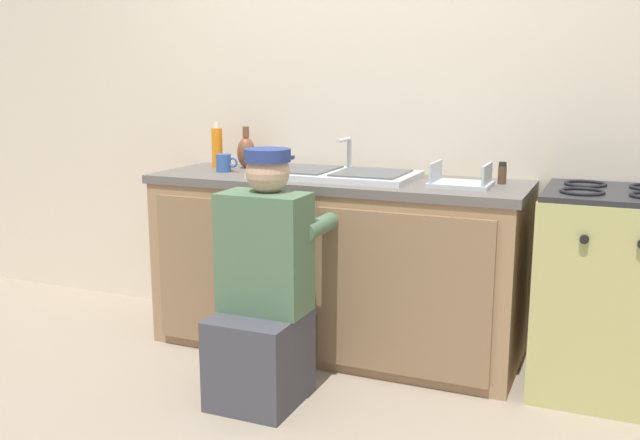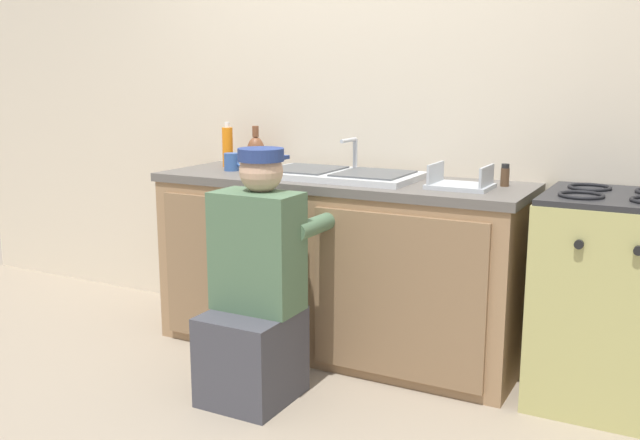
{
  "view_description": "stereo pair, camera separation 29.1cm",
  "coord_description": "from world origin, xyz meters",
  "px_view_note": "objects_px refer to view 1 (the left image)",
  "views": [
    {
      "loc": [
        1.33,
        -3.0,
        1.41
      ],
      "look_at": [
        0.0,
        0.1,
        0.72
      ],
      "focal_mm": 40.0,
      "sensor_mm": 36.0,
      "label": 1
    },
    {
      "loc": [
        1.59,
        -2.87,
        1.41
      ],
      "look_at": [
        0.0,
        0.1,
        0.72
      ],
      "focal_mm": 40.0,
      "sensor_mm": 36.0,
      "label": 2
    }
  ],
  "objects_px": {
    "plumber_person": "(263,298)",
    "spice_bottle_pepper": "(502,173)",
    "dish_rack_tray": "(461,181)",
    "sink_double_basin": "(336,174)",
    "soap_bottle_orange": "(217,147)",
    "coffee_mug": "(224,163)",
    "vase_decorative": "(246,152)",
    "stove_range": "(609,292)"
  },
  "relations": [
    {
      "from": "coffee_mug",
      "to": "vase_decorative",
      "type": "relative_size",
      "value": 0.55
    },
    {
      "from": "soap_bottle_orange",
      "to": "coffee_mug",
      "type": "relative_size",
      "value": 1.98
    },
    {
      "from": "sink_double_basin",
      "to": "soap_bottle_orange",
      "type": "relative_size",
      "value": 3.2
    },
    {
      "from": "soap_bottle_orange",
      "to": "vase_decorative",
      "type": "xyz_separation_m",
      "value": [
        0.15,
        0.05,
        -0.02
      ]
    },
    {
      "from": "sink_double_basin",
      "to": "coffee_mug",
      "type": "height_order",
      "value": "sink_double_basin"
    },
    {
      "from": "stove_range",
      "to": "dish_rack_tray",
      "type": "bearing_deg",
      "value": -175.87
    },
    {
      "from": "soap_bottle_orange",
      "to": "dish_rack_tray",
      "type": "bearing_deg",
      "value": -6.42
    },
    {
      "from": "sink_double_basin",
      "to": "dish_rack_tray",
      "type": "xyz_separation_m",
      "value": [
        0.64,
        -0.05,
        0.01
      ]
    },
    {
      "from": "soap_bottle_orange",
      "to": "coffee_mug",
      "type": "height_order",
      "value": "soap_bottle_orange"
    },
    {
      "from": "dish_rack_tray",
      "to": "vase_decorative",
      "type": "bearing_deg",
      "value": 170.37
    },
    {
      "from": "sink_double_basin",
      "to": "spice_bottle_pepper",
      "type": "relative_size",
      "value": 7.62
    },
    {
      "from": "plumber_person",
      "to": "coffee_mug",
      "type": "bearing_deg",
      "value": 131.1
    },
    {
      "from": "sink_double_basin",
      "to": "coffee_mug",
      "type": "xyz_separation_m",
      "value": [
        -0.63,
        -0.03,
        0.03
      ]
    },
    {
      "from": "plumber_person",
      "to": "soap_bottle_orange",
      "type": "distance_m",
      "value": 1.18
    },
    {
      "from": "coffee_mug",
      "to": "sink_double_basin",
      "type": "bearing_deg",
      "value": 2.42
    },
    {
      "from": "dish_rack_tray",
      "to": "spice_bottle_pepper",
      "type": "bearing_deg",
      "value": 44.52
    },
    {
      "from": "soap_bottle_orange",
      "to": "vase_decorative",
      "type": "distance_m",
      "value": 0.16
    },
    {
      "from": "stove_range",
      "to": "coffee_mug",
      "type": "relative_size",
      "value": 7.41
    },
    {
      "from": "sink_double_basin",
      "to": "plumber_person",
      "type": "distance_m",
      "value": 0.82
    },
    {
      "from": "spice_bottle_pepper",
      "to": "sink_double_basin",
      "type": "bearing_deg",
      "value": -172.29
    },
    {
      "from": "sink_double_basin",
      "to": "plumber_person",
      "type": "bearing_deg",
      "value": -95.52
    },
    {
      "from": "stove_range",
      "to": "soap_bottle_orange",
      "type": "distance_m",
      "value": 2.14
    },
    {
      "from": "stove_range",
      "to": "plumber_person",
      "type": "xyz_separation_m",
      "value": [
        -1.38,
        -0.67,
        -0.0
      ]
    },
    {
      "from": "soap_bottle_orange",
      "to": "spice_bottle_pepper",
      "type": "height_order",
      "value": "soap_bottle_orange"
    },
    {
      "from": "spice_bottle_pepper",
      "to": "vase_decorative",
      "type": "bearing_deg",
      "value": 177.91
    },
    {
      "from": "plumber_person",
      "to": "spice_bottle_pepper",
      "type": "relative_size",
      "value": 10.52
    },
    {
      "from": "plumber_person",
      "to": "spice_bottle_pepper",
      "type": "height_order",
      "value": "plumber_person"
    },
    {
      "from": "coffee_mug",
      "to": "soap_bottle_orange",
      "type": "bearing_deg",
      "value": 132.32
    },
    {
      "from": "soap_bottle_orange",
      "to": "plumber_person",
      "type": "bearing_deg",
      "value": -48.69
    },
    {
      "from": "stove_range",
      "to": "plumber_person",
      "type": "distance_m",
      "value": 1.54
    },
    {
      "from": "sink_double_basin",
      "to": "plumber_person",
      "type": "height_order",
      "value": "plumber_person"
    },
    {
      "from": "sink_double_basin",
      "to": "spice_bottle_pepper",
      "type": "distance_m",
      "value": 0.81
    },
    {
      "from": "vase_decorative",
      "to": "dish_rack_tray",
      "type": "bearing_deg",
      "value": -9.63
    },
    {
      "from": "sink_double_basin",
      "to": "stove_range",
      "type": "height_order",
      "value": "sink_double_basin"
    },
    {
      "from": "soap_bottle_orange",
      "to": "vase_decorative",
      "type": "relative_size",
      "value": 1.09
    },
    {
      "from": "plumber_person",
      "to": "vase_decorative",
      "type": "height_order",
      "value": "vase_decorative"
    },
    {
      "from": "stove_range",
      "to": "dish_rack_tray",
      "type": "xyz_separation_m",
      "value": [
        -0.67,
        -0.05,
        0.47
      ]
    },
    {
      "from": "stove_range",
      "to": "soap_bottle_orange",
      "type": "bearing_deg",
      "value": 176.99
    },
    {
      "from": "dish_rack_tray",
      "to": "plumber_person",
      "type": "bearing_deg",
      "value": -138.49
    },
    {
      "from": "vase_decorative",
      "to": "sink_double_basin",
      "type": "bearing_deg",
      "value": -14.93
    },
    {
      "from": "sink_double_basin",
      "to": "vase_decorative",
      "type": "xyz_separation_m",
      "value": [
        -0.6,
        0.16,
        0.07
      ]
    },
    {
      "from": "plumber_person",
      "to": "dish_rack_tray",
      "type": "height_order",
      "value": "plumber_person"
    }
  ]
}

